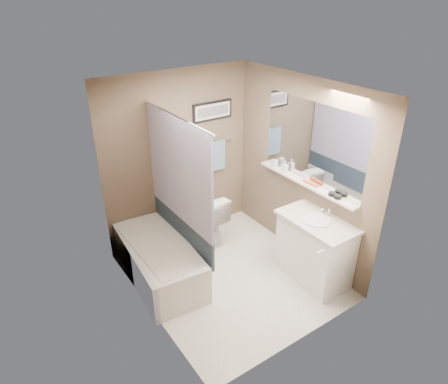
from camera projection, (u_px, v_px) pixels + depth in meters
ground at (231, 276)px, 5.11m from camera, size 2.50×2.50×0.00m
ceiling at (232, 89)px, 4.02m from camera, size 2.20×2.50×0.04m
wall_back at (179, 159)px, 5.46m from camera, size 2.20×0.04×2.40m
wall_front at (309, 244)px, 3.66m from camera, size 2.20×0.04×2.40m
wall_left at (144, 221)px, 4.02m from camera, size 0.04×2.50×2.40m
wall_right at (300, 171)px, 5.10m from camera, size 0.04×2.50×2.40m
tile_surround at (126, 217)px, 4.47m from camera, size 0.02×1.55×2.00m
curtain_rod at (175, 116)px, 4.33m from camera, size 0.02×1.55×0.02m
curtain_upper at (179, 170)px, 4.63m from camera, size 0.03×1.45×1.28m
curtain_lower at (182, 230)px, 5.01m from camera, size 0.03×1.45×0.36m
mirror at (313, 143)px, 4.80m from camera, size 0.02×1.60×1.00m
shelf at (305, 183)px, 5.02m from camera, size 0.12×1.60×0.03m
towel_bar at (214, 144)px, 5.68m from camera, size 0.60×0.02×0.02m
towel at (214, 156)px, 5.75m from camera, size 0.34×0.05×0.44m
art_frame at (212, 111)px, 5.47m from camera, size 0.62×0.02×0.26m
art_mat at (213, 111)px, 5.46m from camera, size 0.56×0.00×0.20m
art_image at (213, 111)px, 5.46m from camera, size 0.50×0.00×0.13m
door at (347, 243)px, 4.02m from camera, size 0.80×0.02×2.00m
door_handle at (320, 252)px, 3.89m from camera, size 0.10×0.02×0.02m
bathtub at (159, 261)px, 4.98m from camera, size 0.82×1.55×0.50m
tub_rim at (158, 245)px, 4.87m from camera, size 0.56×1.36×0.02m
toilet at (204, 218)px, 5.68m from camera, size 0.50×0.77×0.74m
vanity at (314, 250)px, 4.93m from camera, size 0.54×0.92×0.80m
countertop at (317, 222)px, 4.73m from camera, size 0.54×0.96×0.04m
sink_basin at (317, 220)px, 4.71m from camera, size 0.34×0.34×0.01m
faucet_spout at (329, 212)px, 4.79m from camera, size 0.02×0.02×0.10m
faucet_knob at (323, 210)px, 4.88m from camera, size 0.05×0.05×0.05m
candle_bowl_near at (338, 197)px, 4.62m from camera, size 0.09×0.09×0.04m
candle_bowl_far at (332, 194)px, 4.68m from camera, size 0.09×0.09×0.04m
hair_brush_front at (310, 183)px, 4.94m from camera, size 0.06×0.22×0.04m
pink_comb at (296, 177)px, 5.13m from camera, size 0.05×0.16×0.01m
glass_jar at (275, 163)px, 5.41m from camera, size 0.08×0.08×0.10m
soap_bottle at (285, 166)px, 5.26m from camera, size 0.07×0.07×0.15m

